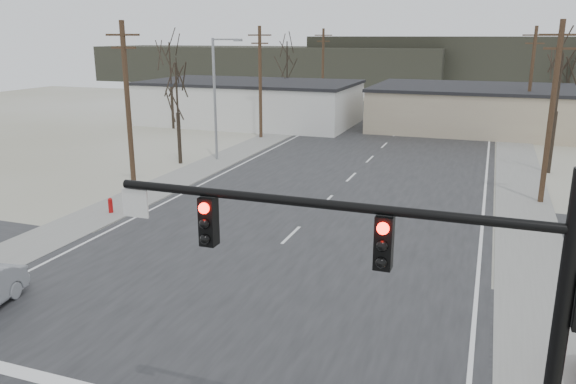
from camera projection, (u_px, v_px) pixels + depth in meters
name	position (u px, v px, depth m)	size (l,w,h in m)	color
ground	(213.00, 311.00, 19.35)	(140.00, 140.00, 0.00)	silver
main_road	(331.00, 197.00, 32.93)	(18.00, 110.00, 0.05)	black
cross_road	(213.00, 310.00, 19.34)	(90.00, 10.00, 0.04)	black
sidewalk_left	(209.00, 165.00, 40.93)	(3.00, 90.00, 0.06)	gray
sidewalk_right	(522.00, 192.00, 33.99)	(3.00, 90.00, 0.06)	gray
traffic_signal_mast	(443.00, 299.00, 9.89)	(8.95, 0.43, 7.20)	black
fire_hydrant	(111.00, 205.00, 29.81)	(0.24, 0.24, 0.87)	#A50C0C
building_left_far	(251.00, 102.00, 60.21)	(22.30, 12.30, 4.50)	silver
building_right_far	(508.00, 109.00, 55.35)	(26.30, 14.30, 4.30)	tan
upole_left_b	(128.00, 106.00, 32.58)	(2.20, 0.30, 10.00)	#453020
upole_left_c	(260.00, 81.00, 50.69)	(2.20, 0.30, 10.00)	#453020
upole_left_d	(323.00, 69.00, 68.81)	(2.20, 0.30, 10.00)	#453020
upole_right_a	(552.00, 111.00, 30.48)	(2.20, 0.30, 10.00)	#453020
upole_right_b	(531.00, 81.00, 50.41)	(2.20, 0.30, 10.00)	#453020
streetlight_main	(217.00, 93.00, 41.44)	(2.40, 0.25, 9.00)	gray
tree_left_near	(177.00, 92.00, 40.31)	(3.30, 3.30, 7.35)	#30271D
tree_right_mid	(559.00, 86.00, 37.21)	(3.74, 3.74, 8.33)	#30271D
tree_left_far	(287.00, 62.00, 63.91)	(3.96, 3.96, 8.82)	#30271D
tree_right_far	(560.00, 70.00, 60.04)	(3.52, 3.52, 7.84)	#30271D
tree_left_mid	(170.00, 66.00, 55.66)	(3.96, 3.96, 8.82)	#30271D
hill_left	(267.00, 65.00, 113.20)	(70.00, 18.00, 7.00)	#333026
hill_center	(535.00, 63.00, 100.18)	(80.00, 18.00, 9.00)	#333026
car_far_a	(449.00, 125.00, 54.60)	(2.07, 5.10, 1.48)	black
car_far_b	(386.00, 99.00, 77.72)	(1.49, 3.70, 1.26)	black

